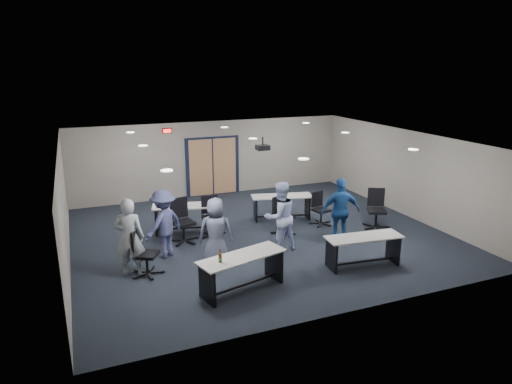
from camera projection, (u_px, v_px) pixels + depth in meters
name	position (u px, v px, depth m)	size (l,w,h in m)	color
floor	(259.00, 235.00, 12.91)	(10.00, 10.00, 0.00)	black
back_wall	(212.00, 158.00, 16.56)	(10.00, 0.04, 2.70)	gray
front_wall	(351.00, 248.00, 8.53)	(10.00, 0.04, 2.70)	gray
left_wall	(64.00, 210.00, 10.74)	(0.04, 9.00, 2.70)	gray
right_wall	(406.00, 173.00, 14.35)	(0.04, 9.00, 2.70)	gray
ceiling	(260.00, 140.00, 12.18)	(10.00, 9.00, 0.04)	silver
double_door	(213.00, 167.00, 16.60)	(2.00, 0.07, 2.20)	black
exit_sign	(167.00, 131.00, 15.63)	(0.32, 0.07, 0.18)	black
ceiling_projector	(263.00, 147.00, 12.81)	(0.35, 0.32, 0.37)	black
ceiling_can_lights	(256.00, 140.00, 12.41)	(6.24, 5.74, 0.02)	white
table_front_left	(242.00, 266.00, 9.63)	(2.05, 1.13, 1.08)	#B9B7AF
table_front_right	(363.00, 246.00, 10.82)	(1.89, 0.81, 0.75)	#B9B7AF
table_back_left	(188.00, 213.00, 13.03)	(2.05, 1.09, 0.92)	#B9B7AF
table_back_right	(282.00, 203.00, 14.10)	(1.95, 1.06, 0.75)	#B9B7AF
chair_back_a	(183.00, 221.00, 12.24)	(0.75, 0.75, 1.19)	black
chair_back_b	(212.00, 217.00, 12.72)	(0.70, 0.70, 1.11)	black
chair_back_c	(284.00, 216.00, 12.88)	(0.67, 0.67, 1.06)	black
chair_back_d	(321.00, 209.00, 13.60)	(0.62, 0.62, 0.99)	black
chair_loose_left	(146.00, 253.00, 10.34)	(0.68, 0.68, 1.08)	black
chair_loose_right	(377.00, 209.00, 13.28)	(0.73, 0.73, 1.16)	black
person_gray	(129.00, 238.00, 10.22)	(0.67, 0.44, 1.83)	#959BA3
person_plaid	(216.00, 232.00, 10.79)	(0.81, 0.53, 1.67)	#525870
person_lightblue	(280.00, 217.00, 11.62)	(0.89, 0.69, 1.83)	#C0CFFF
person_navy	(341.00, 211.00, 12.12)	(1.05, 0.44, 1.79)	navy
person_back	(164.00, 224.00, 11.26)	(1.12, 0.64, 1.73)	#3D426E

